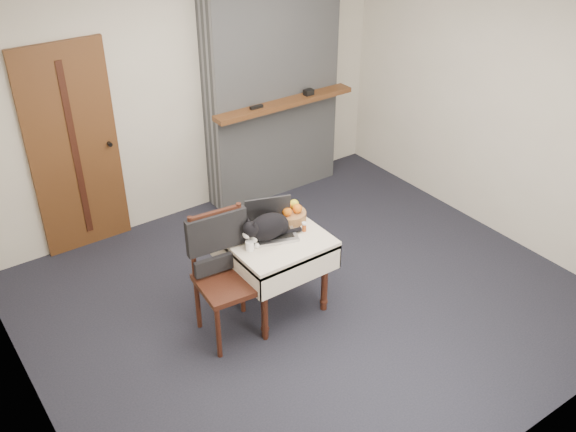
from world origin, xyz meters
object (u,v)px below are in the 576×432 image
Objects in this scene: side_table at (274,247)px; fruit_basket at (290,213)px; cream_jar at (250,246)px; door at (74,151)px; chair at (222,258)px; laptop at (270,225)px; cat at (268,227)px; pill_bottle at (304,227)px.

fruit_basket is at bearing 27.47° from side_table.
door is at bearing 109.59° from cream_jar.
chair is at bearing -75.88° from door.
laptop is at bearing -61.84° from door.
door is at bearing 109.66° from chair.
laptop is at bearing -164.19° from fruit_basket.
fruit_basket is at bearing -55.05° from door.
door reaches higher than cat.
pill_bottle is at bearing -12.29° from laptop.
side_table is 0.74× the size of chair.
door is at bearing 121.67° from pill_bottle.
laptop is 1.74× the size of fruit_basket.
fruit_basket is at bearing 87.77° from pill_bottle.
pill_bottle is at bearing -1.08° from chair.
cream_jar is at bearing -136.77° from laptop.
cat is 0.45m from chair.
chair reaches higher than cat.
cat is at bearing 165.53° from pill_bottle.
laptop is at bearing 83.46° from side_table.
door reaches higher than side_table.
side_table is at bearing 5.52° from chair.
door reaches higher than chair.
chair reaches higher than side_table.
chair is at bearing -169.95° from fruit_basket.
laptop is 0.44× the size of chair.
side_table is at bearing -62.81° from door.
door is 25.49× the size of cream_jar.
pill_bottle is (0.24, -0.08, 0.15)m from side_table.
laptop reaches higher than fruit_basket.
door is 3.78× the size of cat.
cream_jar is (-0.27, -0.06, 0.15)m from side_table.
fruit_basket is at bearing 35.23° from laptop.
cat is at bearing 14.20° from cream_jar.
cream_jar is 0.07× the size of chair.
chair is (-0.43, 0.01, -0.13)m from cat.
side_table is 0.30m from pill_bottle.
cat reaches higher than side_table.
door reaches higher than laptop.
cream_jar is at bearing -70.41° from door.
pill_bottle is 0.08× the size of chair.
door is at bearing 124.95° from fruit_basket.
laptop is at bearing 39.96° from cat.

